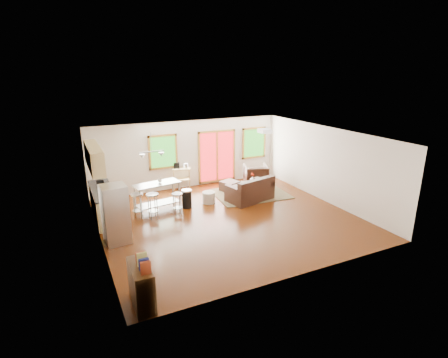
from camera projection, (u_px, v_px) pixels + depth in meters
name	position (u px, v px, depth m)	size (l,w,h in m)	color
floor	(228.00, 219.00, 10.84)	(7.50, 7.00, 0.02)	#371604
ceiling	(228.00, 135.00, 10.06)	(7.50, 7.00, 0.02)	white
back_wall	(188.00, 154.00, 13.47)	(7.50, 0.02, 2.60)	beige
left_wall	(96.00, 197.00, 8.90)	(0.02, 7.00, 2.60)	beige
right_wall	(326.00, 165.00, 12.00)	(0.02, 7.00, 2.60)	beige
front_wall	(301.00, 223.00, 7.43)	(7.50, 0.02, 2.60)	beige
window_left	(163.00, 152.00, 12.96)	(1.10, 0.05, 1.30)	#1D5516
french_doors	(217.00, 156.00, 13.98)	(1.60, 0.05, 2.10)	#AE161A
window_right	(254.00, 143.00, 14.57)	(1.10, 0.05, 1.30)	#1D5516
rug	(250.00, 194.00, 12.97)	(2.61, 2.01, 0.03)	#435B3D
loveseat	(251.00, 191.00, 12.24)	(1.76, 1.25, 0.85)	black
coffee_table	(248.00, 184.00, 13.17)	(0.94, 0.63, 0.35)	#37200C
armchair	(256.00, 174.00, 13.88)	(0.88, 0.82, 0.91)	black
ottoman	(230.00, 186.00, 13.22)	(0.59, 0.59, 0.39)	black
pouf	(209.00, 197.00, 12.07)	(0.45, 0.45, 0.39)	beige
vase	(252.00, 178.00, 13.12)	(0.22, 0.22, 0.32)	silver
book	(258.00, 177.00, 13.20)	(0.21, 0.03, 0.28)	maroon
cabinets	(101.00, 190.00, 10.59)	(0.64, 2.24, 2.30)	tan
refrigerator	(116.00, 214.00, 9.13)	(0.69, 0.66, 1.59)	#B7BABC
island	(157.00, 192.00, 11.26)	(1.56, 0.82, 0.94)	#B7BABC
cup	(160.00, 180.00, 11.23)	(0.13, 0.10, 0.13)	white
bar_stool_a	(137.00, 200.00, 10.73)	(0.47, 0.47, 0.79)	#B7BABC
bar_stool_b	(152.00, 200.00, 10.69)	(0.40, 0.40, 0.80)	#B7BABC
bar_stool_c	(177.00, 199.00, 11.02)	(0.34, 0.34, 0.70)	#B7BABC
trash_can	(187.00, 199.00, 11.63)	(0.40, 0.40, 0.62)	black
kitchen_cart	(181.00, 171.00, 13.36)	(0.79, 0.64, 1.04)	tan
bookshelf	(141.00, 284.00, 6.75)	(0.39, 0.95, 1.11)	#37200C
ceiling_flush	(265.00, 131.00, 11.26)	(0.35, 0.35, 0.12)	white
pendant_light	(152.00, 155.00, 10.78)	(0.80, 0.18, 0.79)	gray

